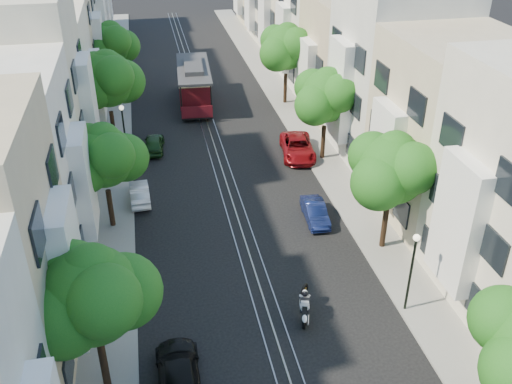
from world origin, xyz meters
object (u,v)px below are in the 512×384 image
tree_w_b (104,158)px  parked_car_e_mid (315,212)px  parked_car_w_mid (139,193)px  cable_car (194,82)px  tree_w_d (111,45)px  tree_w_c (108,80)px  parked_car_w_near (179,373)px  tree_e_b (393,171)px  parked_car_e_far (298,147)px  tree_e_c (327,97)px  tree_e_d (287,48)px  sportbike_rider (304,304)px  tree_w_a (93,297)px  lamp_west (124,126)px  parked_car_w_far (154,143)px  lamp_east (413,261)px

tree_w_b → parked_car_e_mid: bearing=-8.0°
parked_car_w_mid → cable_car: bearing=-110.3°
tree_w_d → tree_w_b: bearing=-90.0°
tree_w_c → parked_car_w_near: bearing=-83.3°
tree_e_b → parked_car_e_far: (-1.66, 11.84, -4.07)m
tree_e_c → tree_e_d: 11.00m
sportbike_rider → parked_car_w_mid: bearing=135.5°
tree_e_d → tree_w_d: 15.25m
tree_e_b → tree_w_d: 30.60m
tree_w_a → tree_e_c: bearing=51.3°
tree_e_d → tree_w_d: tree_e_d is taller
parked_car_e_mid → parked_car_w_near: (-8.80, -10.69, 0.08)m
tree_e_c → tree_e_d: size_ratio=0.95×
tree_w_c → parked_car_w_near: (2.74, -23.30, -4.44)m
tree_e_b → lamp_west: bearing=136.2°
tree_w_c → parked_car_w_mid: size_ratio=2.15×
tree_e_d → parked_car_e_mid: 19.32m
parked_car_w_near → tree_w_d: bearing=-85.1°
tree_w_d → tree_e_d: bearing=-19.1°
parked_car_w_far → tree_w_b: bearing=79.5°
tree_w_c → lamp_west: 3.81m
tree_e_d → sportbike_rider: 27.41m
tree_w_b → tree_w_c: bearing=90.0°
tree_e_d → parked_car_w_far: tree_e_d is taller
tree_w_a → cable_car: bearing=77.7°
tree_e_d → parked_car_e_far: (-1.66, -10.16, -4.20)m
tree_w_c → lamp_east: 25.01m
tree_w_a → parked_car_w_far: size_ratio=1.95×
tree_w_a → sportbike_rider: bearing=16.1°
tree_e_d → tree_w_b: (-14.40, -17.00, -0.47)m
sportbike_rider → parked_car_w_far: (-5.94, 19.17, -0.21)m
tree_w_c → lamp_east: size_ratio=1.71×
tree_w_b → parked_car_w_mid: (1.54, 2.64, -3.85)m
lamp_west → parked_car_w_far: (1.90, 1.65, -2.26)m
sportbike_rider → parked_car_e_far: 16.83m
tree_w_d → parked_car_w_mid: 19.84m
tree_w_a → tree_w_b: 12.00m
parked_car_w_mid → parked_car_w_far: 7.13m
tree_w_d → lamp_east: (13.44, -31.98, -1.75)m
tree_e_d → tree_w_b: tree_e_d is taller
tree_e_d → lamp_east: size_ratio=1.65×
parked_car_e_mid → parked_car_w_far: size_ratio=0.97×
cable_car → parked_car_w_mid: size_ratio=2.66×
tree_e_d → cable_car: (-7.76, 1.41, -2.90)m
parked_car_e_far → parked_car_w_far: (-10.00, 2.84, -0.08)m
tree_w_d → parked_car_w_far: 13.25m
tree_e_b → tree_w_c: (-14.40, 16.00, 0.34)m
lamp_west → parked_car_e_mid: (10.70, -9.64, -2.30)m
tree_w_b → parked_car_w_far: 10.76m
tree_w_a → tree_w_c: 23.00m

